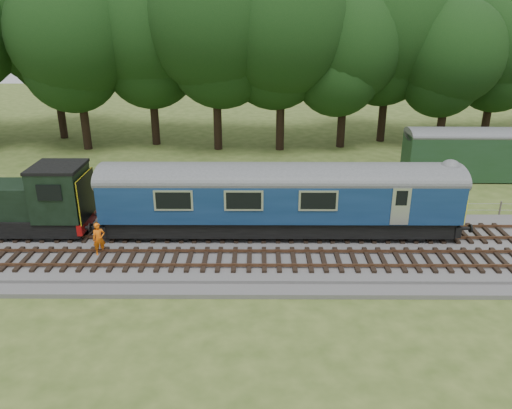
{
  "coord_description": "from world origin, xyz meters",
  "views": [
    {
      "loc": [
        3.92,
        -22.44,
        11.4
      ],
      "look_at": [
        3.8,
        1.4,
        2.0
      ],
      "focal_mm": 35.0,
      "sensor_mm": 36.0,
      "label": 1
    }
  ],
  "objects_px": {
    "shunter_loco": "(10,205)",
    "worker": "(99,239)",
    "parked_coach": "(507,152)",
    "dmu_railcar": "(280,193)"
  },
  "relations": [
    {
      "from": "shunter_loco",
      "to": "parked_coach",
      "type": "bearing_deg",
      "value": 18.53
    },
    {
      "from": "worker",
      "to": "parked_coach",
      "type": "height_order",
      "value": "parked_coach"
    },
    {
      "from": "dmu_railcar",
      "to": "parked_coach",
      "type": "bearing_deg",
      "value": 31.8
    },
    {
      "from": "shunter_loco",
      "to": "parked_coach",
      "type": "height_order",
      "value": "shunter_loco"
    },
    {
      "from": "worker",
      "to": "parked_coach",
      "type": "bearing_deg",
      "value": -0.89
    },
    {
      "from": "shunter_loco",
      "to": "worker",
      "type": "xyz_separation_m",
      "value": [
        5.22,
        -2.37,
        -0.82
      ]
    },
    {
      "from": "worker",
      "to": "parked_coach",
      "type": "distance_m",
      "value": 28.06
    },
    {
      "from": "shunter_loco",
      "to": "dmu_railcar",
      "type": "bearing_deg",
      "value": -0.0
    },
    {
      "from": "shunter_loco",
      "to": "worker",
      "type": "relative_size",
      "value": 5.51
    },
    {
      "from": "dmu_railcar",
      "to": "shunter_loco",
      "type": "xyz_separation_m",
      "value": [
        -13.93,
        0.0,
        -0.63
      ]
    }
  ]
}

